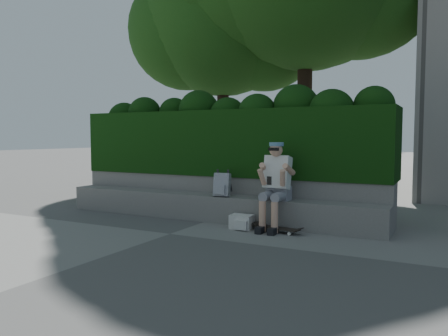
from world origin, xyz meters
The scene contains 9 objects.
ground centered at (0.00, 0.00, 0.00)m, with size 80.00×80.00×0.00m, color slate.
bench_ledge centered at (0.00, 1.25, 0.23)m, with size 6.00×0.45×0.45m, color gray.
planter_wall centered at (0.00, 1.73, 0.38)m, with size 6.00×0.50×0.75m, color gray.
hedge centered at (0.00, 1.95, 1.35)m, with size 6.00×1.00×1.20m, color black.
tree_right centered at (-2.20, 5.93, 4.91)m, with size 4.54×4.54×7.19m.
person centered at (1.29, 1.07, 0.75)m, with size 0.40×0.76×1.38m.
skateboard centered at (1.39, 0.86, 0.06)m, with size 0.75×0.30×0.08m.
backpack_plaid centered at (0.28, 1.15, 0.65)m, with size 0.27×0.14×0.40m, color silver.
backpack_ground centered at (0.81, 0.83, 0.11)m, with size 0.35×0.25×0.23m, color silver.
Camera 1 is at (3.73, -5.39, 1.46)m, focal length 35.00 mm.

